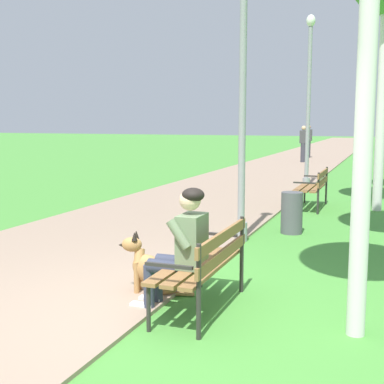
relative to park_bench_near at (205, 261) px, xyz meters
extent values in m
plane|color=#478E38|center=(-0.32, -0.34, -0.51)|extent=(120.00, 120.00, 0.00)
cube|color=gray|center=(-2.44, 23.66, -0.49)|extent=(4.00, 60.00, 0.04)
cube|color=olive|center=(-0.27, 0.00, -0.06)|extent=(0.14, 1.50, 0.04)
cube|color=olive|center=(-0.10, 0.00, -0.06)|extent=(0.14, 1.50, 0.04)
cube|color=olive|center=(0.08, 0.00, -0.06)|extent=(0.14, 1.50, 0.04)
cube|color=olive|center=(0.18, 0.00, 0.08)|extent=(0.04, 1.50, 0.11)
cube|color=olive|center=(0.18, 0.00, 0.26)|extent=(0.04, 1.50, 0.11)
cylinder|color=#2D2B28|center=(-0.30, 0.69, -0.29)|extent=(0.04, 0.04, 0.45)
cylinder|color=#2D2B28|center=(0.18, 0.69, -0.09)|extent=(0.04, 0.04, 0.85)
cube|color=#2D2B28|center=(-0.10, 0.69, 0.12)|extent=(0.45, 0.04, 0.03)
cylinder|color=#2D2B28|center=(-0.30, -0.69, -0.29)|extent=(0.04, 0.04, 0.45)
cylinder|color=#2D2B28|center=(0.18, -0.69, -0.09)|extent=(0.04, 0.04, 0.85)
cube|color=#2D2B28|center=(-0.10, -0.69, 0.12)|extent=(0.45, 0.04, 0.03)
cube|color=olive|center=(-0.14, 6.64, -0.06)|extent=(0.14, 1.50, 0.04)
cube|color=olive|center=(0.04, 6.64, -0.06)|extent=(0.14, 1.50, 0.04)
cube|color=olive|center=(0.21, 6.64, -0.06)|extent=(0.14, 1.50, 0.04)
cube|color=olive|center=(0.32, 6.64, 0.08)|extent=(0.04, 1.50, 0.11)
cube|color=olive|center=(0.32, 6.64, 0.26)|extent=(0.04, 1.50, 0.11)
cylinder|color=#2D2B28|center=(-0.16, 7.33, -0.29)|extent=(0.04, 0.04, 0.45)
cylinder|color=#2D2B28|center=(0.32, 7.33, -0.09)|extent=(0.04, 0.04, 0.85)
cube|color=#2D2B28|center=(0.04, 7.33, 0.12)|extent=(0.45, 0.04, 0.03)
cylinder|color=#2D2B28|center=(-0.16, 5.95, -0.29)|extent=(0.04, 0.04, 0.45)
cylinder|color=#2D2B28|center=(0.32, 5.95, -0.09)|extent=(0.04, 0.04, 0.85)
cube|color=#2D2B28|center=(0.04, 5.95, 0.12)|extent=(0.45, 0.04, 0.03)
cylinder|color=#33384C|center=(-0.31, -0.02, -0.04)|extent=(0.42, 0.14, 0.14)
cylinder|color=#33384C|center=(-0.52, -0.02, -0.28)|extent=(0.11, 0.11, 0.47)
cube|color=silver|center=(-0.60, -0.02, -0.48)|extent=(0.24, 0.09, 0.07)
cylinder|color=#33384C|center=(-0.31, -0.22, -0.04)|extent=(0.42, 0.14, 0.14)
cylinder|color=#33384C|center=(-0.52, -0.22, -0.28)|extent=(0.11, 0.11, 0.47)
cube|color=silver|center=(-0.60, -0.22, -0.48)|extent=(0.24, 0.09, 0.07)
cube|color=#6B7F5B|center=(-0.10, -0.12, 0.22)|extent=(0.22, 0.36, 0.52)
cylinder|color=#6B7F5B|center=(-0.16, 0.08, 0.32)|extent=(0.25, 0.09, 0.30)
cylinder|color=#6B7F5B|center=(-0.16, -0.32, 0.32)|extent=(0.25, 0.09, 0.30)
sphere|color=beige|center=(-0.12, -0.12, 0.62)|extent=(0.21, 0.21, 0.21)
ellipsoid|color=black|center=(-0.09, -0.12, 0.67)|extent=(0.22, 0.23, 0.14)
ellipsoid|color=#B27F47|center=(-0.58, 0.26, -0.35)|extent=(0.42, 0.36, 0.32)
ellipsoid|color=#B27F47|center=(-0.72, 0.22, -0.23)|extent=(0.54, 0.34, 0.48)
ellipsoid|color=black|center=(-0.67, 0.23, -0.19)|extent=(0.39, 0.27, 0.27)
cylinder|color=#B27F47|center=(-0.86, 0.25, -0.32)|extent=(0.06, 0.06, 0.38)
cylinder|color=#B27F47|center=(-0.83, 0.13, -0.32)|extent=(0.06, 0.06, 0.38)
cylinder|color=#B27F47|center=(-0.83, 0.19, -0.08)|extent=(0.15, 0.19, 0.19)
ellipsoid|color=#B27F47|center=(-0.91, 0.17, 0.05)|extent=(0.25, 0.19, 0.16)
cone|color=black|center=(-1.00, 0.15, 0.04)|extent=(0.12, 0.11, 0.09)
cone|color=black|center=(-0.88, 0.23, 0.15)|extent=(0.06, 0.06, 0.09)
cone|color=black|center=(-0.86, 0.14, 0.15)|extent=(0.06, 0.06, 0.09)
cylinder|color=#B27F47|center=(-0.38, 0.31, -0.49)|extent=(0.28, 0.11, 0.04)
cylinder|color=gray|center=(-0.50, 3.10, -0.36)|extent=(0.20, 0.20, 0.30)
cylinder|color=gray|center=(-0.50, 3.10, 1.53)|extent=(0.11, 0.11, 4.08)
cylinder|color=gray|center=(-0.53, 9.98, -0.36)|extent=(0.20, 0.20, 0.30)
cylinder|color=gray|center=(-0.53, 9.98, 1.69)|extent=(0.11, 0.11, 4.41)
ellipsoid|color=silver|center=(-0.53, 9.98, 4.02)|extent=(0.24, 0.24, 0.32)
cylinder|color=silver|center=(1.45, -0.09, 1.56)|extent=(0.16, 0.16, 4.14)
cylinder|color=silver|center=(1.42, 6.86, 1.75)|extent=(0.20, 0.20, 4.52)
cylinder|color=#515156|center=(0.15, 3.95, -0.16)|extent=(0.36, 0.36, 0.70)
cylinder|color=#383842|center=(-2.04, 18.87, -0.07)|extent=(0.22, 0.22, 0.88)
cube|color=#3F3F42|center=(-2.04, 18.87, 0.65)|extent=(0.32, 0.20, 0.56)
sphere|color=tan|center=(-2.04, 18.87, 1.04)|extent=(0.20, 0.20, 0.20)
cylinder|color=#383842|center=(-2.27, 21.88, -0.07)|extent=(0.22, 0.22, 0.88)
cube|color=#3F3F42|center=(-2.27, 21.88, 0.65)|extent=(0.32, 0.20, 0.56)
sphere|color=#A37556|center=(-2.27, 21.88, 1.04)|extent=(0.20, 0.20, 0.20)
camera|label=1|loc=(1.69, -4.81, 1.38)|focal=49.44mm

